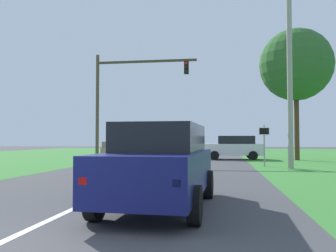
% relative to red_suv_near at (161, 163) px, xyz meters
% --- Properties ---
extents(ground_plane, '(120.00, 120.00, 0.00)m').
position_rel_red_suv_near_xyz_m(ground_plane, '(-1.89, 7.92, -0.99)').
color(ground_plane, '#424244').
extents(lane_centre_stripe, '(0.16, 42.33, 0.01)m').
position_rel_red_suv_near_xyz_m(lane_centre_stripe, '(-1.89, -3.08, -0.99)').
color(lane_centre_stripe, white).
rests_on(lane_centre_stripe, ground_plane).
extents(red_suv_near, '(2.26, 4.96, 1.88)m').
position_rel_red_suv_near_xyz_m(red_suv_near, '(0.00, 0.00, 0.00)').
color(red_suv_near, navy).
rests_on(red_suv_near, ground_plane).
extents(pickup_truck_lead, '(2.31, 5.49, 1.94)m').
position_rel_red_suv_near_xyz_m(pickup_truck_lead, '(-1.84, 6.20, -0.01)').
color(pickup_truck_lead, tan).
rests_on(pickup_truck_lead, ground_plane).
extents(traffic_light, '(7.49, 0.40, 7.82)m').
position_rel_red_suv_near_xyz_m(traffic_light, '(-5.84, 17.27, 4.16)').
color(traffic_light, brown).
rests_on(traffic_light, ground_plane).
extents(keep_moving_sign, '(0.60, 0.09, 2.35)m').
position_rel_red_suv_near_xyz_m(keep_moving_sign, '(3.72, 12.75, 0.52)').
color(keep_moving_sign, gray).
rests_on(keep_moving_sign, ground_plane).
extents(oak_tree_right, '(5.37, 5.37, 9.80)m').
position_rel_red_suv_near_xyz_m(oak_tree_right, '(6.86, 19.57, 6.11)').
color(oak_tree_right, '#4C351E').
rests_on(oak_tree_right, ground_plane).
extents(crossing_suv_far, '(4.60, 2.21, 1.81)m').
position_rel_red_suv_near_xyz_m(crossing_suv_far, '(2.26, 20.03, -0.05)').
color(crossing_suv_far, silver).
rests_on(crossing_suv_far, ground_plane).
extents(utility_pole_right, '(0.28, 0.28, 10.02)m').
position_rel_red_suv_near_xyz_m(utility_pole_right, '(4.95, 11.59, 4.02)').
color(utility_pole_right, '#9E998E').
rests_on(utility_pole_right, ground_plane).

